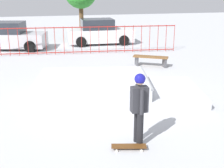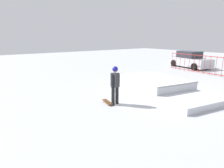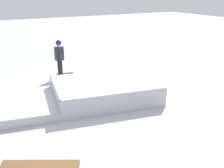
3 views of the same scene
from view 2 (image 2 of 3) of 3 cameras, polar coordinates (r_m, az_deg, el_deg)
ground_plane at (r=10.83m, az=16.03°, el=-2.50°), size 60.00×60.00×0.00m
skate_ramp at (r=10.81m, az=14.17°, el=-0.67°), size 5.79×3.56×0.74m
skater at (r=8.37m, az=0.92°, el=0.44°), size 0.38×0.44×1.73m
skateboard at (r=8.73m, az=-1.35°, el=-5.36°), size 0.82×0.39×0.09m
parked_car_silver at (r=20.41m, az=22.20°, el=6.60°), size 4.38×2.62×1.60m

